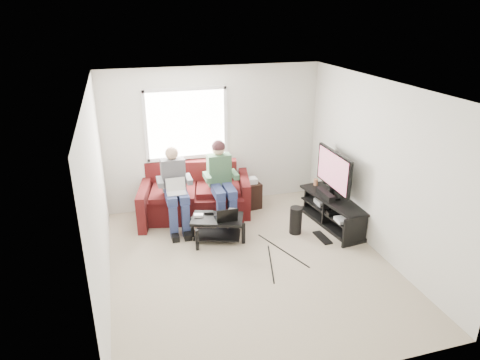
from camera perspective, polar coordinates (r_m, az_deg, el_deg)
name	(u,v)px	position (r m, az deg, el deg)	size (l,w,h in m)	color
floor	(250,263)	(6.48, 1.30, -11.03)	(4.50, 4.50, 0.00)	#BEAB93
ceiling	(251,87)	(5.51, 1.54, 12.27)	(4.50, 4.50, 0.00)	white
wall_back	(214,138)	(7.92, -3.50, 5.64)	(4.50, 4.50, 0.00)	silver
wall_front	(325,274)	(4.03, 11.26, -12.13)	(4.50, 4.50, 0.00)	silver
wall_left	(98,199)	(5.65, -18.37, -2.47)	(4.50, 4.50, 0.00)	silver
wall_right	(378,168)	(6.71, 17.93, 1.49)	(4.50, 4.50, 0.00)	silver
window	(186,124)	(7.74, -7.16, 7.41)	(1.48, 0.04, 1.28)	white
sofa	(196,197)	(7.78, -5.95, -2.32)	(2.17, 1.27, 0.93)	#4A1312
person_left	(175,185)	(7.22, -8.66, -0.71)	(0.40, 0.70, 1.39)	navy
person_right	(221,177)	(7.35, -2.54, 0.45)	(0.40, 0.71, 1.43)	navy
laptop_silver	(176,190)	(7.08, -8.47, -1.29)	(0.32, 0.22, 0.24)	silver
coffee_table	(217,224)	(6.93, -3.05, -5.82)	(0.93, 0.74, 0.41)	black
laptop_black	(226,212)	(6.78, -1.94, -4.29)	(0.34, 0.24, 0.24)	black
controller_a	(198,215)	(6.93, -5.56, -4.72)	(0.14, 0.09, 0.04)	silver
controller_b	(209,212)	(7.01, -4.20, -4.33)	(0.14, 0.09, 0.04)	black
controller_c	(233,210)	(7.07, -0.98, -4.04)	(0.14, 0.09, 0.04)	gray
tv_stand	(333,213)	(7.60, 12.29, -4.31)	(0.65, 1.56, 0.50)	black
tv	(334,171)	(7.39, 12.37, 1.13)	(0.12, 1.10, 0.81)	black
soundbar	(325,194)	(7.49, 11.33, -1.88)	(0.12, 0.50, 0.10)	black
drink_cup	(316,182)	(7.95, 10.07, -0.27)	(0.08, 0.08, 0.12)	#B4724D
console_white	(345,219)	(7.26, 13.80, -5.14)	(0.30, 0.22, 0.06)	silver
console_grey	(325,202)	(7.80, 11.32, -2.85)	(0.34, 0.26, 0.08)	gray
console_black	(335,210)	(7.53, 12.51, -3.95)	(0.38, 0.30, 0.07)	black
subwoofer	(296,220)	(7.22, 7.44, -5.35)	(0.21, 0.21, 0.47)	black
keyboard_floor	(322,238)	(7.23, 10.94, -7.55)	(0.15, 0.44, 0.02)	black
end_table	(251,194)	(8.05, 1.43, -1.89)	(0.33, 0.33, 0.59)	black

